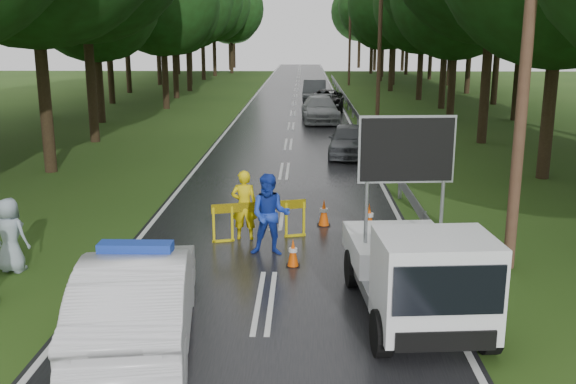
{
  "coord_description": "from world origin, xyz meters",
  "views": [
    {
      "loc": [
        0.73,
        -11.32,
        4.93
      ],
      "look_at": [
        0.35,
        3.47,
        1.3
      ],
      "focal_mm": 40.0,
      "sensor_mm": 36.0,
      "label": 1
    }
  ],
  "objects_px": {
    "officer": "(244,205)",
    "queue_car_fourth": "(315,91)",
    "queue_car_first": "(349,140)",
    "barrier": "(259,211)",
    "civilian": "(270,215)",
    "queue_car_third": "(327,100)",
    "work_truck": "(417,271)",
    "police_sedan": "(139,298)",
    "queue_car_second": "(320,109)"
  },
  "relations": [
    {
      "from": "queue_car_first",
      "to": "barrier",
      "type": "bearing_deg",
      "value": -99.38
    },
    {
      "from": "officer",
      "to": "queue_car_third",
      "type": "relative_size",
      "value": 0.36
    },
    {
      "from": "police_sedan",
      "to": "civilian",
      "type": "height_order",
      "value": "civilian"
    },
    {
      "from": "police_sedan",
      "to": "officer",
      "type": "height_order",
      "value": "officer"
    },
    {
      "from": "queue_car_second",
      "to": "queue_car_fourth",
      "type": "xyz_separation_m",
      "value": [
        -0.14,
        12.0,
        0.06
      ]
    },
    {
      "from": "officer",
      "to": "queue_car_third",
      "type": "bearing_deg",
      "value": -93.76
    },
    {
      "from": "civilian",
      "to": "queue_car_first",
      "type": "bearing_deg",
      "value": 80.3
    },
    {
      "from": "queue_car_first",
      "to": "queue_car_second",
      "type": "height_order",
      "value": "queue_car_second"
    },
    {
      "from": "officer",
      "to": "queue_car_fourth",
      "type": "distance_m",
      "value": 34.24
    },
    {
      "from": "queue_car_first",
      "to": "work_truck",
      "type": "bearing_deg",
      "value": -84.33
    },
    {
      "from": "police_sedan",
      "to": "civilian",
      "type": "bearing_deg",
      "value": -121.22
    },
    {
      "from": "barrier",
      "to": "civilian",
      "type": "bearing_deg",
      "value": -88.53
    },
    {
      "from": "barrier",
      "to": "queue_car_third",
      "type": "bearing_deg",
      "value": 69.53
    },
    {
      "from": "work_truck",
      "to": "queue_car_second",
      "type": "xyz_separation_m",
      "value": [
        -1.06,
        26.73,
        -0.2
      ]
    },
    {
      "from": "barrier",
      "to": "queue_car_fourth",
      "type": "height_order",
      "value": "queue_car_fourth"
    },
    {
      "from": "officer",
      "to": "queue_car_third",
      "type": "xyz_separation_m",
      "value": [
        2.95,
        28.17,
        -0.2
      ]
    },
    {
      "from": "work_truck",
      "to": "queue_car_second",
      "type": "height_order",
      "value": "work_truck"
    },
    {
      "from": "barrier",
      "to": "civilian",
      "type": "height_order",
      "value": "civilian"
    },
    {
      "from": "work_truck",
      "to": "queue_car_second",
      "type": "distance_m",
      "value": 26.75
    },
    {
      "from": "queue_car_fourth",
      "to": "queue_car_third",
      "type": "bearing_deg",
      "value": -81.16
    },
    {
      "from": "work_truck",
      "to": "queue_car_second",
      "type": "relative_size",
      "value": 0.89
    },
    {
      "from": "work_truck",
      "to": "barrier",
      "type": "distance_m",
      "value": 5.48
    },
    {
      "from": "officer",
      "to": "civilian",
      "type": "bearing_deg",
      "value": 124.36
    },
    {
      "from": "barrier",
      "to": "queue_car_second",
      "type": "distance_m",
      "value": 22.29
    },
    {
      "from": "officer",
      "to": "civilian",
      "type": "height_order",
      "value": "civilian"
    },
    {
      "from": "civilian",
      "to": "queue_car_third",
      "type": "distance_m",
      "value": 29.36
    },
    {
      "from": "officer",
      "to": "work_truck",
      "type": "bearing_deg",
      "value": 129.26
    },
    {
      "from": "barrier",
      "to": "work_truck",
      "type": "bearing_deg",
      "value": -71.13
    },
    {
      "from": "queue_car_first",
      "to": "queue_car_fourth",
      "type": "height_order",
      "value": "queue_car_fourth"
    },
    {
      "from": "queue_car_first",
      "to": "queue_car_second",
      "type": "distance_m",
      "value": 10.94
    },
    {
      "from": "civilian",
      "to": "officer",
      "type": "bearing_deg",
      "value": 124.38
    },
    {
      "from": "barrier",
      "to": "queue_car_fourth",
      "type": "bearing_deg",
      "value": 71.63
    },
    {
      "from": "work_truck",
      "to": "police_sedan",
      "type": "bearing_deg",
      "value": -173.3
    },
    {
      "from": "officer",
      "to": "queue_car_fourth",
      "type": "bearing_deg",
      "value": -91.53
    },
    {
      "from": "queue_car_second",
      "to": "queue_car_third",
      "type": "height_order",
      "value": "queue_car_second"
    },
    {
      "from": "queue_car_third",
      "to": "barrier",
      "type": "bearing_deg",
      "value": -91.16
    },
    {
      "from": "barrier",
      "to": "queue_car_first",
      "type": "bearing_deg",
      "value": 60.18
    },
    {
      "from": "civilian",
      "to": "work_truck",
      "type": "bearing_deg",
      "value": -49.28
    },
    {
      "from": "police_sedan",
      "to": "queue_car_second",
      "type": "bearing_deg",
      "value": -105.14
    },
    {
      "from": "civilian",
      "to": "queue_car_third",
      "type": "relative_size",
      "value": 0.39
    },
    {
      "from": "queue_car_second",
      "to": "police_sedan",
      "type": "bearing_deg",
      "value": -100.12
    },
    {
      "from": "work_truck",
      "to": "officer",
      "type": "bearing_deg",
      "value": 122.33
    },
    {
      "from": "officer",
      "to": "queue_car_second",
      "type": "bearing_deg",
      "value": -93.91
    },
    {
      "from": "civilian",
      "to": "queue_car_third",
      "type": "height_order",
      "value": "civilian"
    },
    {
      "from": "barrier",
      "to": "officer",
      "type": "height_order",
      "value": "officer"
    },
    {
      "from": "civilian",
      "to": "queue_car_second",
      "type": "bearing_deg",
      "value": 88.09
    },
    {
      "from": "barrier",
      "to": "officer",
      "type": "xyz_separation_m",
      "value": [
        -0.37,
        0.03,
        0.14
      ]
    },
    {
      "from": "barrier",
      "to": "queue_car_second",
      "type": "xyz_separation_m",
      "value": [
        2.01,
        22.19,
        0.0
      ]
    },
    {
      "from": "queue_car_first",
      "to": "queue_car_second",
      "type": "xyz_separation_m",
      "value": [
        -0.93,
        10.9,
        0.06
      ]
    },
    {
      "from": "civilian",
      "to": "queue_car_third",
      "type": "bearing_deg",
      "value": 87.83
    }
  ]
}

